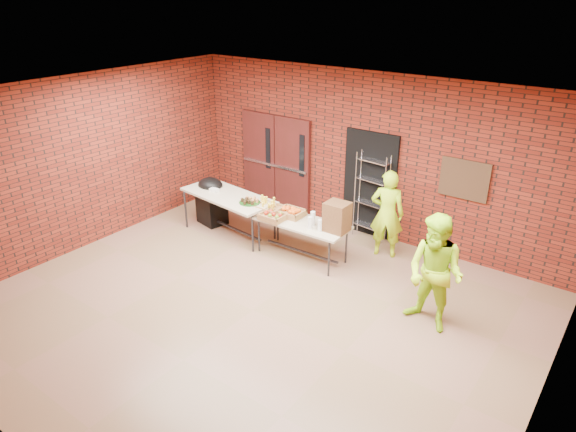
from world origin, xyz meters
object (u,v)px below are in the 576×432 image
(coffee_dispenser, at_px, (337,217))
(volunteer_man, at_px, (435,273))
(table_left, at_px, (228,198))
(volunteer_woman, at_px, (387,214))
(table_right, at_px, (302,225))
(wire_rack, at_px, (371,197))
(covered_grill, at_px, (211,201))

(coffee_dispenser, bearing_deg, volunteer_man, -18.09)
(table_left, xyz_separation_m, coffee_dispenser, (2.44, 0.10, 0.21))
(volunteer_woman, xyz_separation_m, volunteer_man, (1.53, -1.59, 0.06))
(volunteer_woman, bearing_deg, volunteer_man, 115.35)
(volunteer_man, bearing_deg, table_left, -175.91)
(coffee_dispenser, relative_size, volunteer_man, 0.29)
(table_right, height_order, coffee_dispenser, coffee_dispenser)
(coffee_dispenser, bearing_deg, table_right, -174.54)
(wire_rack, height_order, table_right, wire_rack)
(table_left, xyz_separation_m, table_right, (1.75, 0.04, -0.11))
(wire_rack, height_order, volunteer_man, volunteer_man)
(volunteer_man, bearing_deg, volunteer_woman, 145.14)
(table_right, distance_m, volunteer_man, 2.79)
(covered_grill, bearing_deg, coffee_dispenser, 11.14)
(wire_rack, height_order, volunteer_woman, wire_rack)
(wire_rack, distance_m, coffee_dispenser, 1.41)
(coffee_dispenser, distance_m, volunteer_man, 2.13)
(table_right, relative_size, coffee_dispenser, 3.38)
(wire_rack, distance_m, table_left, 2.80)
(covered_grill, bearing_deg, wire_rack, 36.50)
(table_right, xyz_separation_m, volunteer_woman, (1.18, 1.00, 0.17))
(wire_rack, relative_size, volunteer_man, 0.98)
(coffee_dispenser, bearing_deg, wire_rack, 93.43)
(table_right, bearing_deg, coffee_dispenser, 3.61)
(wire_rack, distance_m, covered_grill, 3.30)
(covered_grill, distance_m, volunteer_man, 5.16)
(covered_grill, xyz_separation_m, volunteer_man, (5.09, -0.71, 0.38))
(table_left, height_order, table_right, table_left)
(wire_rack, xyz_separation_m, volunteer_woman, (0.58, -0.47, -0.04))
(coffee_dispenser, bearing_deg, table_left, -177.63)
(wire_rack, height_order, coffee_dispenser, wire_rack)
(wire_rack, bearing_deg, volunteer_woman, -32.06)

